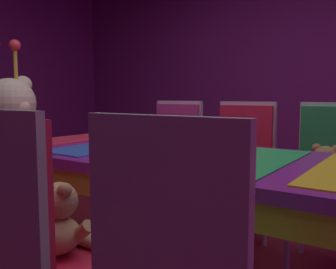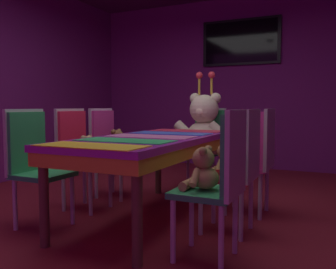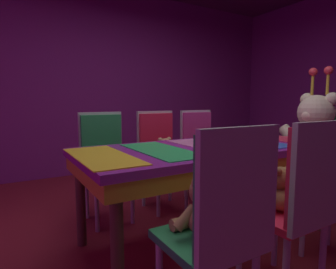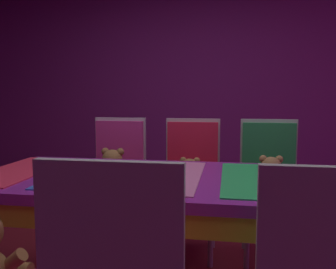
% 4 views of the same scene
% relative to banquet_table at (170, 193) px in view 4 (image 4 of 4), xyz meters
% --- Properties ---
extents(wall_right, '(0.12, 6.40, 2.80)m').
position_rel_banquet_table_xyz_m(wall_right, '(2.60, 0.00, 0.75)').
color(wall_right, '#721E72').
rests_on(wall_right, ground_plane).
extents(banquet_table, '(0.90, 2.02, 0.75)m').
position_rel_banquet_table_xyz_m(banquet_table, '(0.00, 0.00, 0.00)').
color(banquet_table, purple).
rests_on(banquet_table, ground_plane).
extents(chair_right_0, '(0.42, 0.41, 0.98)m').
position_rel_banquet_table_xyz_m(chair_right_0, '(0.84, -0.59, -0.06)').
color(chair_right_0, '#268C4C').
rests_on(chair_right_0, ground_plane).
extents(teddy_right_0, '(0.24, 0.31, 0.29)m').
position_rel_banquet_table_xyz_m(teddy_right_0, '(0.70, -0.59, -0.07)').
color(teddy_right_0, '#9E7247').
rests_on(teddy_right_0, chair_right_0).
extents(chair_right_1, '(0.42, 0.41, 0.98)m').
position_rel_banquet_table_xyz_m(chair_right_1, '(0.83, -0.03, -0.06)').
color(chair_right_1, red).
rests_on(chair_right_1, ground_plane).
extents(teddy_right_1, '(0.21, 0.28, 0.26)m').
position_rel_banquet_table_xyz_m(teddy_right_1, '(0.68, -0.03, -0.08)').
color(teddy_right_1, olive).
rests_on(teddy_right_1, chair_right_1).
extents(chair_right_2, '(0.42, 0.41, 0.98)m').
position_rel_banquet_table_xyz_m(chair_right_2, '(0.85, 0.55, -0.06)').
color(chair_right_2, '#CC338C').
rests_on(chair_right_2, ground_plane).
extents(teddy_right_2, '(0.26, 0.33, 0.31)m').
position_rel_banquet_table_xyz_m(teddy_right_2, '(0.70, 0.55, -0.06)').
color(teddy_right_2, olive).
rests_on(teddy_right_2, chair_right_2).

